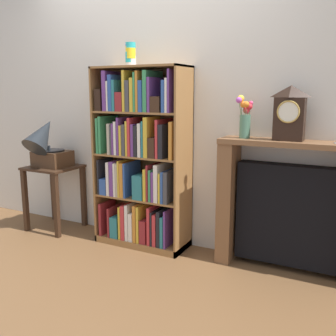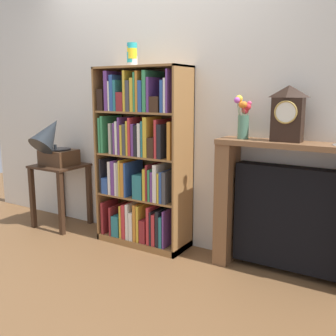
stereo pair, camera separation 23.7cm
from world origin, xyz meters
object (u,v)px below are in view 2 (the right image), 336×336
fireplace_mantel (288,211)px  mantel_clock (288,114)px  bookshelf (142,163)px  flower_vase (243,119)px  cup_stack (132,55)px  gramophone (53,143)px  side_table_left (60,181)px

fireplace_mantel → mantel_clock: (-0.04, -0.03, 0.73)m
fireplace_mantel → bookshelf: bearing=-176.8°
mantel_clock → flower_vase: mantel_clock is taller
cup_stack → mantel_clock: cup_stack is taller
flower_vase → fireplace_mantel: bearing=3.8°
cup_stack → gramophone: cup_stack is taller
cup_stack → fireplace_mantel: 1.82m
cup_stack → mantel_clock: 1.42m
bookshelf → cup_stack: 0.94m
gramophone → fireplace_mantel: bearing=4.6°
side_table_left → mantel_clock: 2.39m
side_table_left → gramophone: 0.41m
cup_stack → fireplace_mantel: bearing=3.5°
bookshelf → gramophone: size_ratio=2.95×
fireplace_mantel → mantel_clock: size_ratio=2.72×
fireplace_mantel → flower_vase: (-0.37, -0.02, 0.68)m
bookshelf → fireplace_mantel: (1.29, 0.07, -0.25)m
side_table_left → flower_vase: size_ratio=1.96×
flower_vase → mantel_clock: bearing=-0.2°
gramophone → flower_vase: flower_vase is taller
side_table_left → gramophone: (0.00, -0.07, 0.40)m
cup_stack → side_table_left: (-0.93, -0.03, -1.22)m
bookshelf → gramophone: 1.02m
side_table_left → flower_vase: (1.93, 0.09, 0.71)m
gramophone → mantel_clock: (2.26, 0.16, 0.35)m
flower_vase → side_table_left: bearing=-177.3°
gramophone → bookshelf: bearing=6.4°
cup_stack → mantel_clock: bearing=2.5°
bookshelf → flower_vase: size_ratio=4.83×
side_table_left → gramophone: bearing=-90.0°
mantel_clock → flower_vase: 0.34m
bookshelf → cup_stack: bearing=-171.2°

